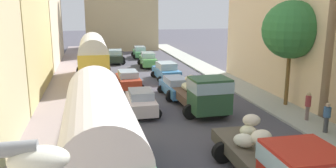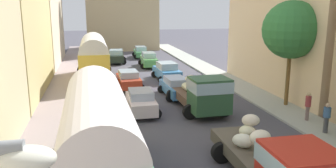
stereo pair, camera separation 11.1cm
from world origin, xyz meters
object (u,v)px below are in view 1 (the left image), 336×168
Objects in this scene: cargo_truck_1 at (202,93)px; car_3 at (140,52)px; cargo_truck_0 at (280,162)px; car_1 at (166,71)px; pedestrian_2 at (327,117)px; parked_bus_0 at (99,134)px; car_0 at (175,87)px; pedestrian_3 at (308,105)px; car_5 at (141,102)px; car_2 at (148,60)px; car_7 at (115,56)px; parked_bus_1 at (93,56)px; car_6 at (128,80)px.

cargo_truck_1 is 24.94m from car_3.
car_1 is (0.38, 20.29, -0.43)m from cargo_truck_0.
pedestrian_2 reaches higher than car_1.
pedestrian_2 is (11.72, 2.91, -1.16)m from parked_bus_0.
car_0 is (-0.29, 14.12, -0.49)m from cargo_truck_0.
car_0 is 9.56m from pedestrian_3.
car_5 is (-3.79, -9.76, -0.03)m from car_1.
car_0 is at bearing 48.88° from car_5.
car_2 is (-0.12, 27.61, -0.42)m from cargo_truck_0.
cargo_truck_1 reaches higher than car_0.
car_0 is 1.15× the size of car_5.
pedestrian_3 reaches higher than car_1.
cargo_truck_0 is 1.71× the size of car_7.
cargo_truck_1 is 1.71× the size of car_3.
parked_bus_1 is (0.03, 19.68, 0.12)m from parked_bus_0.
cargo_truck_1 reaches higher than car_3.
cargo_truck_1 reaches higher than pedestrian_2.
car_0 is at bearing -90.70° from car_2.
car_7 is (-3.38, 3.42, -0.00)m from car_2.
car_6 is (-3.17, 3.40, 0.01)m from car_0.
cargo_truck_0 reaches higher than car_1.
car_2 is 1.16× the size of car_5.
pedestrian_2 is at bearing -32.94° from car_5.
car_2 is 2.51× the size of pedestrian_2.
pedestrian_3 reaches higher than car_0.
car_6 is 13.51m from car_7.
car_7 is (-3.88, 10.74, 0.00)m from car_1.
car_2 is at bearing -90.97° from car_3.
car_2 is at bearing 91.65° from cargo_truck_1.
car_0 is 1.12× the size of car_6.
car_6 is at bearing -55.94° from parked_bus_1.
car_5 is at bearing -111.24° from car_1.
cargo_truck_0 is (6.16, -21.52, -1.03)m from parked_bus_1.
car_6 is 14.21m from pedestrian_3.
pedestrian_3 reaches higher than car_5.
parked_bus_1 is 2.37× the size of car_5.
parked_bus_1 reaches higher than car_6.
car_0 is at bearing 99.15° from cargo_truck_1.
pedestrian_3 is at bearing -74.14° from car_2.
parked_bus_1 is at bearing 169.38° from car_1.
car_6 is at bearing 80.13° from parked_bus_0.
car_5 is 2.10× the size of pedestrian_3.
car_5 is (-3.41, 10.53, -0.47)m from cargo_truck_0.
car_2 is at bearing 103.89° from pedestrian_2.
car_5 reaches higher than car_6.
pedestrian_2 is (5.65, -22.87, 0.18)m from car_2.
car_6 is (2.70, -4.00, -1.51)m from parked_bus_1.
cargo_truck_0 is at bearing -130.70° from pedestrian_3.
pedestrian_3 is at bearing 82.27° from pedestrian_2.
cargo_truck_1 is 1.55× the size of car_2.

